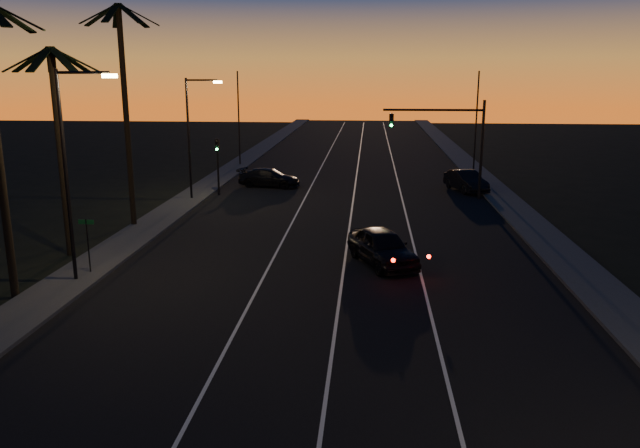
# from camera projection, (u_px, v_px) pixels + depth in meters

# --- Properties ---
(road) EXTENTS (20.00, 170.00, 0.01)m
(road) POSITION_uv_depth(u_px,v_px,m) (340.00, 230.00, 35.88)
(road) COLOR black
(road) RESTS_ON ground
(sidewalk_left) EXTENTS (2.40, 170.00, 0.16)m
(sidewalk_left) POSITION_uv_depth(u_px,v_px,m) (151.00, 225.00, 36.73)
(sidewalk_left) COLOR #31312F
(sidewalk_left) RESTS_ON ground
(sidewalk_right) EXTENTS (2.40, 170.00, 0.16)m
(sidewalk_right) POSITION_uv_depth(u_px,v_px,m) (539.00, 233.00, 35.01)
(sidewalk_right) COLOR #31312F
(sidewalk_right) RESTS_ON ground
(lane_stripe_left) EXTENTS (0.12, 160.00, 0.01)m
(lane_stripe_left) POSITION_uv_depth(u_px,v_px,m) (289.00, 229.00, 36.11)
(lane_stripe_left) COLOR silver
(lane_stripe_left) RESTS_ON road
(lane_stripe_mid) EXTENTS (0.12, 160.00, 0.01)m
(lane_stripe_mid) POSITION_uv_depth(u_px,v_px,m) (349.00, 230.00, 35.84)
(lane_stripe_mid) COLOR silver
(lane_stripe_mid) RESTS_ON road
(lane_stripe_right) EXTENTS (0.12, 160.00, 0.01)m
(lane_stripe_right) POSITION_uv_depth(u_px,v_px,m) (410.00, 232.00, 35.57)
(lane_stripe_right) COLOR silver
(lane_stripe_right) RESTS_ON road
(palm_mid) EXTENTS (4.25, 4.16, 10.03)m
(palm_mid) POSITION_uv_depth(u_px,v_px,m) (58.00, 129.00, 29.61)
(palm_mid) COLOR black
(palm_mid) RESTS_ON ground
(palm_far) EXTENTS (4.25, 4.16, 12.53)m
(palm_far) POSITION_uv_depth(u_px,v_px,m) (125.00, 95.00, 35.02)
(palm_far) COLOR black
(palm_far) RESTS_ON ground
(streetlight_left_near) EXTENTS (2.55, 0.26, 9.00)m
(streetlight_left_near) POSITION_uv_depth(u_px,v_px,m) (71.00, 160.00, 25.76)
(streetlight_left_near) COLOR black
(streetlight_left_near) RESTS_ON ground
(streetlight_left_far) EXTENTS (2.55, 0.26, 8.50)m
(streetlight_left_far) POSITION_uv_depth(u_px,v_px,m) (193.00, 129.00, 43.26)
(streetlight_left_far) COLOR black
(streetlight_left_far) RESTS_ON ground
(street_sign) EXTENTS (0.70, 0.06, 2.60)m
(street_sign) POSITION_uv_depth(u_px,v_px,m) (88.00, 239.00, 27.60)
(street_sign) COLOR black
(street_sign) RESTS_ON ground
(signal_mast) EXTENTS (7.10, 0.41, 7.00)m
(signal_mast) POSITION_uv_depth(u_px,v_px,m) (449.00, 132.00, 43.88)
(signal_mast) COLOR black
(signal_mast) RESTS_ON ground
(signal_post) EXTENTS (0.28, 0.37, 4.20)m
(signal_post) POSITION_uv_depth(u_px,v_px,m) (217.00, 156.00, 45.60)
(signal_post) COLOR black
(signal_post) RESTS_ON ground
(far_pole_left) EXTENTS (0.14, 0.14, 9.00)m
(far_pole_left) POSITION_uv_depth(u_px,v_px,m) (239.00, 119.00, 59.88)
(far_pole_left) COLOR black
(far_pole_left) RESTS_ON ground
(far_pole_right) EXTENTS (0.14, 0.14, 9.00)m
(far_pole_right) POSITION_uv_depth(u_px,v_px,m) (476.00, 123.00, 55.28)
(far_pole_right) COLOR black
(far_pole_right) RESTS_ON ground
(lead_car) EXTENTS (3.93, 5.81, 1.69)m
(lead_car) POSITION_uv_depth(u_px,v_px,m) (382.00, 247.00, 29.39)
(lead_car) COLOR black
(lead_car) RESTS_ON road
(right_car) EXTENTS (3.04, 5.05, 1.57)m
(right_car) POSITION_uv_depth(u_px,v_px,m) (466.00, 181.00, 47.63)
(right_car) COLOR black
(right_car) RESTS_ON road
(cross_car) EXTENTS (5.21, 2.84, 1.43)m
(cross_car) POSITION_uv_depth(u_px,v_px,m) (269.00, 178.00, 49.47)
(cross_car) COLOR black
(cross_car) RESTS_ON road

